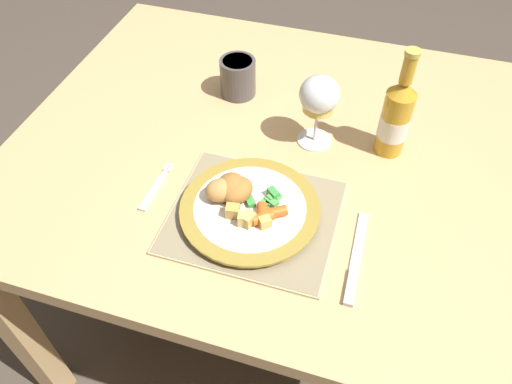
{
  "coord_description": "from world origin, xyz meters",
  "views": [
    {
      "loc": [
        0.18,
        -0.79,
        1.48
      ],
      "look_at": [
        -0.0,
        -0.19,
        0.78
      ],
      "focal_mm": 35.0,
      "sensor_mm": 36.0,
      "label": 1
    }
  ],
  "objects_px": {
    "table_knife": "(355,265)",
    "drinking_cup": "(238,76)",
    "fork": "(154,189)",
    "dining_table": "(282,174)",
    "wine_glass": "(319,98)",
    "dinner_plate": "(250,210)",
    "bottle": "(396,117)"
  },
  "relations": [
    {
      "from": "dinner_plate",
      "to": "wine_glass",
      "type": "bearing_deg",
      "value": 73.84
    },
    {
      "from": "dinner_plate",
      "to": "drinking_cup",
      "type": "height_order",
      "value": "drinking_cup"
    },
    {
      "from": "dining_table",
      "to": "fork",
      "type": "xyz_separation_m",
      "value": [
        -0.21,
        -0.21,
        0.1
      ]
    },
    {
      "from": "dining_table",
      "to": "wine_glass",
      "type": "relative_size",
      "value": 7.15
    },
    {
      "from": "dinner_plate",
      "to": "bottle",
      "type": "xyz_separation_m",
      "value": [
        0.23,
        0.26,
        0.07
      ]
    },
    {
      "from": "dinner_plate",
      "to": "fork",
      "type": "distance_m",
      "value": 0.2
    },
    {
      "from": "drinking_cup",
      "to": "fork",
      "type": "bearing_deg",
      "value": -99.4
    },
    {
      "from": "wine_glass",
      "to": "drinking_cup",
      "type": "xyz_separation_m",
      "value": [
        -0.21,
        0.11,
        -0.07
      ]
    },
    {
      "from": "bottle",
      "to": "wine_glass",
      "type": "bearing_deg",
      "value": -172.88
    },
    {
      "from": "table_knife",
      "to": "drinking_cup",
      "type": "relative_size",
      "value": 2.25
    },
    {
      "from": "table_knife",
      "to": "drinking_cup",
      "type": "distance_m",
      "value": 0.55
    },
    {
      "from": "drinking_cup",
      "to": "wine_glass",
      "type": "bearing_deg",
      "value": -28.1
    },
    {
      "from": "fork",
      "to": "wine_glass",
      "type": "distance_m",
      "value": 0.38
    },
    {
      "from": "bottle",
      "to": "fork",
      "type": "bearing_deg",
      "value": -148.96
    },
    {
      "from": "dining_table",
      "to": "drinking_cup",
      "type": "xyz_separation_m",
      "value": [
        -0.15,
        0.15,
        0.14
      ]
    },
    {
      "from": "bottle",
      "to": "dining_table",
      "type": "bearing_deg",
      "value": -166.74
    },
    {
      "from": "dining_table",
      "to": "table_knife",
      "type": "relative_size",
      "value": 5.72
    },
    {
      "from": "dining_table",
      "to": "dinner_plate",
      "type": "relative_size",
      "value": 4.42
    },
    {
      "from": "wine_glass",
      "to": "fork",
      "type": "bearing_deg",
      "value": -138.77
    },
    {
      "from": "dinner_plate",
      "to": "wine_glass",
      "type": "distance_m",
      "value": 0.27
    },
    {
      "from": "wine_glass",
      "to": "drinking_cup",
      "type": "distance_m",
      "value": 0.25
    },
    {
      "from": "wine_glass",
      "to": "bottle",
      "type": "distance_m",
      "value": 0.16
    },
    {
      "from": "bottle",
      "to": "drinking_cup",
      "type": "distance_m",
      "value": 0.39
    },
    {
      "from": "dinner_plate",
      "to": "table_knife",
      "type": "bearing_deg",
      "value": -14.49
    },
    {
      "from": "drinking_cup",
      "to": "bottle",
      "type": "bearing_deg",
      "value": -14.32
    },
    {
      "from": "wine_glass",
      "to": "drinking_cup",
      "type": "relative_size",
      "value": 1.8
    },
    {
      "from": "dining_table",
      "to": "bottle",
      "type": "relative_size",
      "value": 4.82
    },
    {
      "from": "dining_table",
      "to": "drinking_cup",
      "type": "bearing_deg",
      "value": 136.1
    },
    {
      "from": "fork",
      "to": "table_knife",
      "type": "xyz_separation_m",
      "value": [
        0.41,
        -0.06,
        0.0
      ]
    },
    {
      "from": "bottle",
      "to": "drinking_cup",
      "type": "xyz_separation_m",
      "value": [
        -0.37,
        0.09,
        -0.04
      ]
    },
    {
      "from": "table_knife",
      "to": "fork",
      "type": "bearing_deg",
      "value": 171.73
    },
    {
      "from": "dinner_plate",
      "to": "bottle",
      "type": "bearing_deg",
      "value": 49.21
    }
  ]
}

